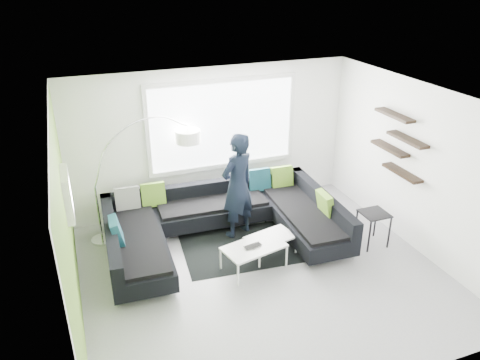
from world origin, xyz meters
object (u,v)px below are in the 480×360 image
at_px(coffee_table, 262,250).
at_px(arc_lamp, 95,187).
at_px(person, 237,186).
at_px(side_table, 372,229).
at_px(sectional_sofa, 224,226).
at_px(laptop, 254,247).

height_order(coffee_table, arc_lamp, arc_lamp).
height_order(coffee_table, person, person).
bearing_deg(side_table, arc_lamp, 158.17).
height_order(sectional_sofa, arc_lamp, arc_lamp).
xyz_separation_m(sectional_sofa, coffee_table, (0.43, -0.70, -0.17)).
height_order(arc_lamp, laptop, arc_lamp).
relative_size(arc_lamp, laptop, 6.63).
distance_m(arc_lamp, person, 2.41).
xyz_separation_m(arc_lamp, side_table, (4.40, -1.76, -0.75)).
distance_m(sectional_sofa, coffee_table, 0.83).
bearing_deg(person, sectional_sofa, 13.33).
relative_size(coffee_table, person, 0.66).
distance_m(sectional_sofa, person, 0.73).
height_order(sectional_sofa, person, person).
bearing_deg(coffee_table, person, 81.86).
xyz_separation_m(side_table, laptop, (-2.21, 0.01, 0.12)).
bearing_deg(sectional_sofa, laptop, -74.51).
relative_size(sectional_sofa, side_table, 6.53).
distance_m(person, laptop, 1.27).
distance_m(side_table, laptop, 2.21).
height_order(coffee_table, side_table, side_table).
distance_m(coffee_table, arc_lamp, 3.00).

